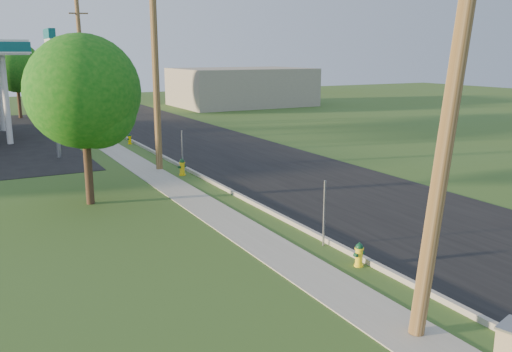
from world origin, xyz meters
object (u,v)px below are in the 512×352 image
Objects in this scene: utility_pole_near at (452,97)px; tree_lot at (17,69)px; hydrant_near at (359,255)px; utility_pole_far at (82,64)px; hydrant_far at (130,139)px; hydrant_mid at (182,167)px; price_pylon at (51,57)px; utility_pole_mid at (156,67)px; tree_verge at (86,96)px.

utility_pole_near is 1.44× the size of tree_lot.
utility_pole_near reaches higher than hydrant_near.
utility_pole_far is at bearing 91.35° from hydrant_near.
utility_pole_near reaches higher than hydrant_far.
utility_pole_far is at bearing 91.48° from hydrant_mid.
utility_pole_near is 1.38× the size of price_pylon.
utility_pole_mid is 14.75× the size of hydrant_far.
price_pylon is 20.93m from tree_lot.
utility_pole_far is 23.26m from tree_verge.
utility_pole_near is at bearing -90.00° from utility_pole_mid.
hydrant_near reaches higher than hydrant_far.
utility_pole_near is at bearing -85.02° from tree_lot.
tree_verge reaches higher than hydrant_far.
price_pylon is 7.40m from hydrant_far.
tree_verge is 14.42m from hydrant_far.
hydrant_mid is at bearing -58.92° from price_pylon.
hydrant_far is at bearing 90.06° from hydrant_near.
tree_lot is at bearing 89.92° from price_pylon.
hydrant_near is at bearing -89.94° from hydrant_far.
tree_verge is 11.54m from hydrant_near.
tree_verge is 0.96× the size of tree_lot.
hydrant_near is at bearing -88.65° from utility_pole_far.
utility_pole_mid is at bearing 90.00° from utility_pole_near.
utility_pole_near reaches higher than hydrant_mid.
utility_pole_mid reaches higher than tree_lot.
utility_pole_far is 11.69× the size of hydrant_mid.
utility_pole_mid is 12.05× the size of hydrant_mid.
utility_pole_mid is (-0.00, 18.00, 0.15)m from utility_pole_near.
tree_lot is (-3.87, 26.40, -0.70)m from utility_pole_mid.
hydrant_near is at bearing -83.54° from tree_lot.
tree_lot is 41.42m from hydrant_near.
utility_pole_near is at bearing -72.20° from tree_verge.
price_pylon is at bearing 125.34° from utility_pole_mid.
utility_pole_far reaches higher than hydrant_far.
price_pylon is 1.08× the size of tree_verge.
hydrant_mid is (4.73, 3.04, -3.68)m from tree_verge.
utility_pole_mid is 1.43× the size of price_pylon.
tree_lot is at bearing 98.34° from utility_pole_mid.
hydrant_far is at bearing -85.67° from utility_pole_far.
tree_verge is at bearing 107.80° from utility_pole_near.
price_pylon is (-3.90, 5.50, 0.48)m from utility_pole_mid.
utility_pole_mid is 1.55× the size of tree_verge.
tree_verge is 9.32× the size of hydrant_near.
utility_pole_mid is 15.30m from hydrant_near.
price_pylon is at bearing 103.10° from hydrant_near.
hydrant_far is at bearing 69.12° from tree_verge.
tree_verge is 7.79× the size of hydrant_mid.
tree_lot is (-3.87, 44.40, -0.55)m from utility_pole_near.
utility_pole_near is at bearing -91.81° from hydrant_mid.
utility_pole_near is 18.00m from utility_pole_mid.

